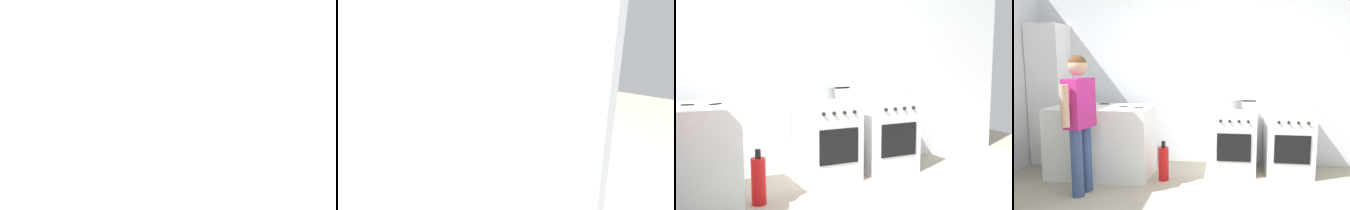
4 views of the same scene
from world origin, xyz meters
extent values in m
plane|color=#ADA38E|center=(0.00, 0.00, 0.00)|extent=(8.00, 8.00, 0.00)
cube|color=silver|center=(0.00, 1.95, 1.30)|extent=(6.00, 0.10, 2.60)
cube|color=silver|center=(-2.60, 0.40, 1.30)|extent=(0.10, 3.10, 2.60)
cube|color=white|center=(-1.35, 1.20, 0.45)|extent=(1.30, 0.70, 0.90)
cube|color=white|center=(0.35, 1.58, 0.42)|extent=(0.57, 0.60, 0.85)
cube|color=black|center=(0.35, 1.27, 0.40)|extent=(0.43, 0.01, 0.36)
cylinder|color=black|center=(0.22, 1.46, 0.85)|extent=(0.18, 0.18, 0.01)
cylinder|color=black|center=(0.48, 1.46, 0.85)|extent=(0.18, 0.18, 0.01)
cylinder|color=black|center=(0.22, 1.70, 0.85)|extent=(0.18, 0.18, 0.01)
cylinder|color=black|center=(0.48, 1.70, 0.85)|extent=(0.18, 0.18, 0.01)
cylinder|color=black|center=(0.18, 1.26, 0.74)|extent=(0.04, 0.02, 0.04)
cylinder|color=black|center=(0.29, 1.26, 0.74)|extent=(0.04, 0.02, 0.04)
cylinder|color=black|center=(0.41, 1.26, 0.74)|extent=(0.04, 0.02, 0.04)
cylinder|color=black|center=(0.52, 1.26, 0.74)|extent=(0.04, 0.02, 0.04)
cube|color=white|center=(1.06, 1.58, 0.42)|extent=(0.58, 0.60, 0.85)
cube|color=black|center=(1.06, 1.27, 0.40)|extent=(0.44, 0.01, 0.36)
cylinder|color=black|center=(0.93, 1.46, 0.85)|extent=(0.19, 0.19, 0.01)
cylinder|color=black|center=(1.20, 1.46, 0.85)|extent=(0.19, 0.19, 0.01)
cylinder|color=black|center=(0.93, 1.70, 0.85)|extent=(0.19, 0.19, 0.01)
cylinder|color=black|center=(1.20, 1.70, 0.85)|extent=(0.19, 0.19, 0.01)
cylinder|color=black|center=(0.89, 1.26, 0.74)|extent=(0.04, 0.02, 0.04)
cylinder|color=black|center=(1.01, 1.26, 0.74)|extent=(0.04, 0.02, 0.04)
cylinder|color=black|center=(1.12, 1.26, 0.74)|extent=(0.04, 0.02, 0.04)
cylinder|color=black|center=(1.24, 1.26, 0.74)|extent=(0.04, 0.02, 0.04)
cylinder|color=gray|center=(0.36, 1.63, 0.91)|extent=(0.21, 0.21, 0.12)
cylinder|color=black|center=(0.55, 1.63, 0.95)|extent=(0.18, 0.02, 0.02)
cube|color=silver|center=(-1.00, 1.14, 0.90)|extent=(0.22, 0.11, 0.01)
cube|color=black|center=(-0.85, 1.20, 0.91)|extent=(0.11, 0.06, 0.01)
cube|color=silver|center=(-1.56, 1.43, 0.90)|extent=(0.24, 0.05, 0.01)
cube|color=black|center=(-1.39, 1.44, 0.91)|extent=(0.11, 0.03, 0.01)
cube|color=silver|center=(-0.91, 1.23, 0.90)|extent=(0.20, 0.06, 0.01)
cube|color=black|center=(-1.07, 1.25, 0.91)|extent=(0.11, 0.04, 0.01)
cylinder|color=#384C7A|center=(-1.37, 0.50, 0.38)|extent=(0.13, 0.13, 0.76)
cylinder|color=#384C7A|center=(-1.34, 0.65, 0.38)|extent=(0.13, 0.13, 0.76)
cube|color=#B7267A|center=(-1.35, 0.57, 1.03)|extent=(0.26, 0.37, 0.54)
cylinder|color=tan|center=(-1.40, 0.34, 1.03)|extent=(0.09, 0.09, 0.44)
cylinder|color=tan|center=(-1.30, 0.81, 1.03)|extent=(0.09, 0.09, 0.44)
sphere|color=tan|center=(-1.35, 0.57, 1.44)|extent=(0.21, 0.21, 0.21)
sphere|color=brown|center=(-1.35, 0.57, 1.46)|extent=(0.20, 0.20, 0.20)
cylinder|color=red|center=(-0.52, 1.10, 0.21)|extent=(0.13, 0.13, 0.42)
cylinder|color=black|center=(-0.52, 1.10, 0.46)|extent=(0.05, 0.05, 0.08)
camera|label=1|loc=(-3.30, -0.73, 2.50)|focal=35.00mm
camera|label=2|loc=(-3.60, -1.38, 2.25)|focal=35.00mm
camera|label=3|loc=(-1.42, -2.46, 1.36)|focal=45.00mm
camera|label=4|loc=(0.22, -2.79, 1.50)|focal=35.00mm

